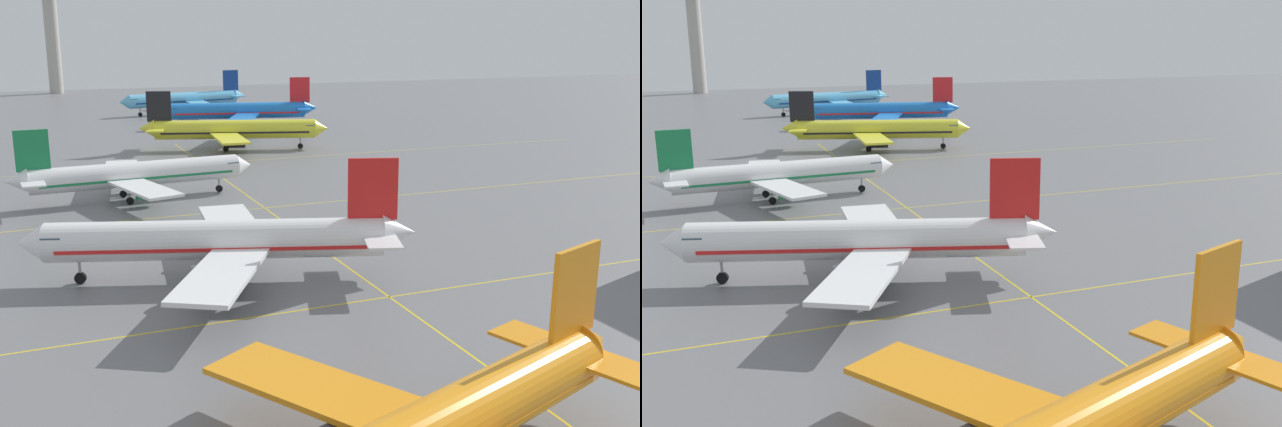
% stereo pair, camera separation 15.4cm
% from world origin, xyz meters
% --- Properties ---
extents(airliner_second_row, '(37.19, 31.79, 11.84)m').
position_xyz_m(airliner_second_row, '(-12.84, 45.29, 4.04)').
color(airliner_second_row, white).
rests_on(airliner_second_row, ground).
extents(airliner_third_row, '(34.94, 30.07, 10.86)m').
position_xyz_m(airliner_third_row, '(-15.58, 83.77, 3.71)').
color(airliner_third_row, white).
rests_on(airliner_third_row, ground).
extents(airliner_far_left_stand, '(37.72, 32.20, 11.95)m').
position_xyz_m(airliner_far_left_stand, '(9.68, 122.92, 4.08)').
color(airliner_far_left_stand, yellow).
rests_on(airliner_far_left_stand, ground).
extents(airliner_far_right_stand, '(39.56, 33.61, 12.39)m').
position_xyz_m(airliner_far_right_stand, '(20.61, 156.21, 4.23)').
color(airliner_far_right_stand, blue).
rests_on(airliner_far_right_stand, ground).
extents(airliner_distant_taxiway, '(39.03, 33.16, 12.19)m').
position_xyz_m(airliner_distant_taxiway, '(14.81, 193.94, 4.16)').
color(airliner_distant_taxiway, '#5BB7E5').
rests_on(airliner_distant_taxiway, ground).
extents(taxiway_markings, '(167.43, 163.23, 0.01)m').
position_xyz_m(taxiway_markings, '(0.00, 53.65, 0.00)').
color(taxiway_markings, yellow).
rests_on(taxiway_markings, ground).
extents(control_tower, '(8.82, 8.82, 42.68)m').
position_xyz_m(control_tower, '(-17.03, 285.13, 24.49)').
color(control_tower, '#ADA89E').
rests_on(control_tower, ground).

